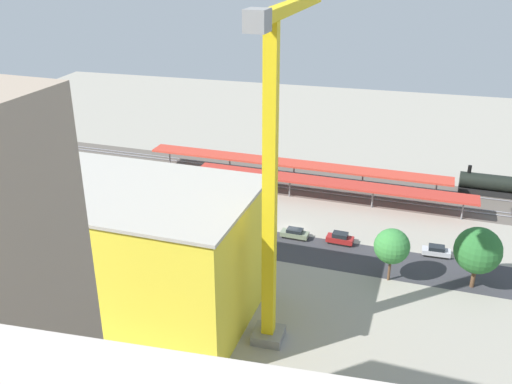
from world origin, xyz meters
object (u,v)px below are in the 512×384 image
at_px(parked_car_3, 295,234).
at_px(box_truck_1, 173,246).
at_px(street_tree_4, 86,205).
at_px(parked_car_2, 340,239).
at_px(street_tree_3, 53,206).
at_px(street_tree_2, 68,206).
at_px(construction_building, 124,250).
at_px(box_truck_2, 99,234).
at_px(street_tree_5, 392,246).
at_px(street_tree_1, 88,212).
at_px(traffic_light, 248,232).
at_px(parked_car_4, 254,229).
at_px(box_truck_0, 138,234).
at_px(parked_car_7, 135,213).
at_px(parked_car_0, 436,251).
at_px(parked_car_5, 215,225).
at_px(parked_car_6, 176,219).
at_px(parked_car_1, 390,245).
at_px(street_tree_0, 478,251).
at_px(platform_canopy_near, 331,183).
at_px(tower_crane, 275,158).
at_px(platform_canopy_far, 294,164).
at_px(locomotive, 498,186).

xyz_separation_m(parked_car_3, box_truck_1, (16.63, 10.43, 0.94)).
bearing_deg(street_tree_4, parked_car_2, -169.36).
bearing_deg(street_tree_3, street_tree_4, -161.08).
relative_size(parked_car_3, street_tree_2, 0.61).
relative_size(parked_car_2, construction_building, 0.13).
xyz_separation_m(box_truck_2, street_tree_5, (-44.82, -0.90, 3.79)).
xyz_separation_m(street_tree_1, traffic_light, (-26.11, -0.62, -0.25)).
relative_size(parked_car_4, box_truck_0, 0.42).
bearing_deg(parked_car_7, street_tree_4, 58.41).
relative_size(parked_car_0, street_tree_4, 0.51).
bearing_deg(construction_building, parked_car_3, -122.61).
bearing_deg(street_tree_1, street_tree_2, -10.51).
bearing_deg(street_tree_4, parked_car_5, -159.55).
bearing_deg(traffic_light, parked_car_5, -45.42).
relative_size(box_truck_2, street_tree_1, 1.28).
bearing_deg(box_truck_0, parked_car_6, -111.64).
bearing_deg(parked_car_5, street_tree_2, 19.93).
height_order(parked_car_1, street_tree_0, street_tree_0).
xyz_separation_m(parked_car_1, box_truck_1, (31.63, 10.58, 0.86)).
bearing_deg(street_tree_1, street_tree_3, 1.69).
relative_size(parked_car_4, street_tree_4, 0.49).
distance_m(platform_canopy_near, parked_car_4, 18.79).
bearing_deg(street_tree_0, parked_car_3, -15.87).
bearing_deg(street_tree_4, parked_car_4, -164.44).
bearing_deg(parked_car_1, platform_canopy_near, -52.68).
bearing_deg(parked_car_6, street_tree_0, 171.22).
distance_m(parked_car_7, street_tree_1, 10.41).
xyz_separation_m(parked_car_2, street_tree_4, (40.04, 7.52, 4.28)).
relative_size(platform_canopy_near, tower_crane, 1.33).
distance_m(platform_canopy_near, parked_car_6, 28.62).
xyz_separation_m(parked_car_3, tower_crane, (-2.24, 24.27, 21.90)).
bearing_deg(platform_canopy_near, box_truck_1, 52.11).
bearing_deg(traffic_light, box_truck_0, -0.24).
xyz_separation_m(tower_crane, box_truck_2, (31.71, -14.51, -20.98)).
relative_size(tower_crane, box_truck_1, 4.27).
bearing_deg(parked_car_3, box_truck_0, 19.40).
relative_size(platform_canopy_near, street_tree_5, 6.49).
relative_size(parked_car_2, parked_car_3, 0.95).
bearing_deg(parked_car_7, street_tree_1, 69.31).
height_order(platform_canopy_far, traffic_light, traffic_light).
relative_size(locomotive, street_tree_0, 1.59).
relative_size(parked_car_1, box_truck_0, 0.46).
xyz_separation_m(parked_car_7, tower_crane, (-30.39, 24.26, 21.81)).
bearing_deg(parked_car_1, street_tree_4, 9.07).
xyz_separation_m(locomotive, parked_car_5, (46.82, 26.78, -1.22)).
bearing_deg(platform_canopy_near, street_tree_3, 30.80).
distance_m(platform_canopy_far, parked_car_3, 23.48).
relative_size(parked_car_4, street_tree_1, 0.53).
relative_size(locomotive, parked_car_6, 3.26).
bearing_deg(street_tree_0, parked_car_4, -12.44).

